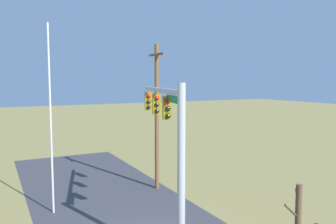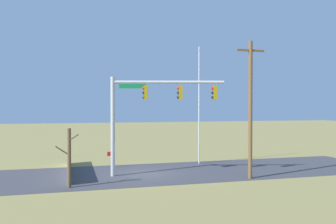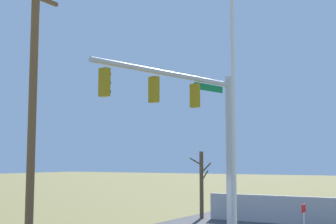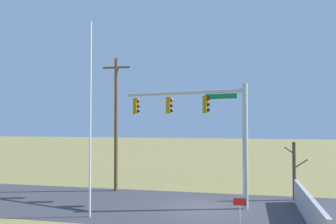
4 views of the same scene
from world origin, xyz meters
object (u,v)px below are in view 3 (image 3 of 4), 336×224
bare_tree (202,183)px  open_sign (304,212)px  flagpole (233,93)px  signal_mast (194,115)px  utility_pole (32,108)px

bare_tree → open_sign: bearing=-116.9°
flagpole → open_sign: (7.04, 0.05, -3.80)m
signal_mast → open_sign: 5.69m
bare_tree → flagpole: bearing=-149.3°
utility_pole → bare_tree: bearing=-1.9°
flagpole → bare_tree: (10.03, 5.95, -2.96)m
signal_mast → open_sign: bearing=-62.5°
signal_mast → flagpole: size_ratio=0.77×
bare_tree → open_sign: 6.67m
signal_mast → bare_tree: size_ratio=2.16×
utility_pole → bare_tree: 11.50m
signal_mast → bare_tree: (4.94, 2.15, -2.97)m
utility_pole → open_sign: (8.15, -6.27, -3.65)m
utility_pole → flagpole: bearing=-80.0°
utility_pole → open_sign: size_ratio=7.19×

